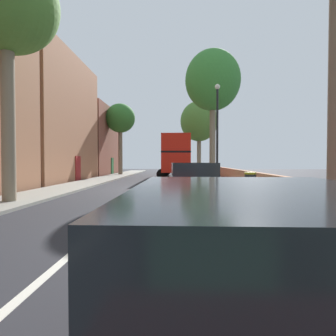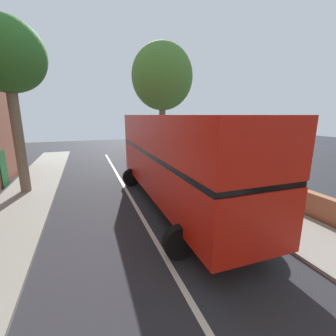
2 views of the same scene
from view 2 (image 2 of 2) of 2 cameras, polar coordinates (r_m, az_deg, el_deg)
The scene contains 3 objects.
double_decker_bus at distance 9.91m, azimuth 1.73°, elevation 3.29°, with size 3.61×10.83×4.06m.
street_tree_right_3 at distance 20.88m, azimuth -1.48°, elevation 21.81°, with size 5.20×5.20×9.91m.
street_tree_left_4 at distance 13.97m, azimuth -35.50°, elevation 21.64°, with size 3.50×3.50×8.38m.
Camera 2 is at (-1.93, 2.86, 4.06)m, focal length 24.25 mm.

